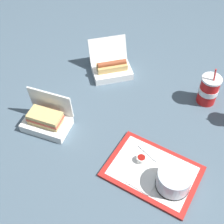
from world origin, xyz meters
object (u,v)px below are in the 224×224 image
clamshell_hotdog_corner (111,68)px  soda_cup_corner (209,90)px  ketchup_cup (141,159)px  cake_container (174,180)px  plastic_fork (148,154)px  clamshell_sandwich_left (47,120)px  food_tray (152,172)px

clamshell_hotdog_corner → soda_cup_corner: 0.51m
ketchup_cup → cake_container: bearing=-10.6°
plastic_fork → cake_container: bearing=-11.6°
ketchup_cup → soda_cup_corner: soda_cup_corner is taller
plastic_fork → clamshell_sandwich_left: (-0.46, -0.12, 0.03)m
food_tray → ketchup_cup: size_ratio=9.62×
food_tray → clamshell_hotdog_corner: clamshell_hotdog_corner is taller
plastic_fork → clamshell_hotdog_corner: 0.55m
cake_container → ketchup_cup: size_ratio=3.39×
plastic_fork → soda_cup_corner: 0.45m
cake_container → soda_cup_corner: size_ratio=0.64×
ketchup_cup → clamshell_hotdog_corner: clamshell_hotdog_corner is taller
plastic_fork → food_tray: bearing=-33.0°
ketchup_cup → plastic_fork: ketchup_cup is taller
cake_container → clamshell_sandwich_left: size_ratio=0.57×
cake_container → soda_cup_corner: (-0.08, 0.52, 0.02)m
food_tray → clamshell_sandwich_left: 0.52m
ketchup_cup → plastic_fork: 0.05m
cake_container → ketchup_cup: bearing=169.4°
food_tray → ketchup_cup: 0.07m
plastic_fork → clamshell_hotdog_corner: size_ratio=0.40×
ketchup_cup → clamshell_hotdog_corner: (-0.42, 0.39, 0.01)m
clamshell_hotdog_corner → clamshell_sandwich_left: size_ratio=1.17×
ketchup_cup → soda_cup_corner: bearing=80.3°
ketchup_cup → plastic_fork: size_ratio=0.36×
cake_container → clamshell_sandwich_left: bearing=-176.1°
food_tray → clamshell_hotdog_corner: 0.63m
soda_cup_corner → clamshell_sandwich_left: bearing=-134.0°
clamshell_hotdog_corner → clamshell_sandwich_left: clamshell_sandwich_left is taller
plastic_fork → clamshell_sandwich_left: 0.48m
food_tray → ketchup_cup: ketchup_cup is taller
plastic_fork → soda_cup_corner: size_ratio=0.52×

